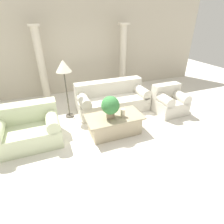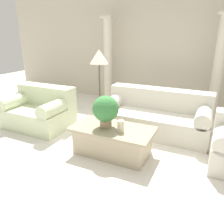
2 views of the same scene
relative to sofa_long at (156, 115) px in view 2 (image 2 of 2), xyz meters
The scene contains 10 objects.
ground_plane 1.02m from the sofa_long, 121.09° to the right, with size 16.00×16.00×0.00m, color silver.
wall_back 2.35m from the sofa_long, 104.49° to the left, with size 10.00×0.06×3.20m.
sofa_long is the anchor object (origin of this frame).
loveseat 2.42m from the sofa_long, 161.01° to the right, with size 1.34×0.94×0.83m.
coffee_table 1.25m from the sofa_long, 108.62° to the right, with size 1.32×0.70×0.46m.
potted_plant 1.37m from the sofa_long, 112.85° to the right, with size 0.41×0.41×0.52m.
pillar_candle 1.29m from the sofa_long, 100.06° to the right, with size 0.10×0.10×0.18m.
floor_lamp 1.63m from the sofa_long, behind, with size 0.39×0.39×1.57m.
column_left 2.44m from the sofa_long, 141.22° to the left, with size 0.32×0.32×2.31m.
column_right 1.94m from the sofa_long, 55.34° to the left, with size 0.32×0.32×2.31m.
Camera 2 is at (1.47, -3.25, 1.87)m, focal length 35.00 mm.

